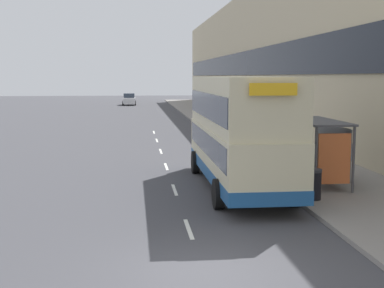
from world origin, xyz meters
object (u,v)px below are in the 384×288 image
pedestrian_2 (347,160)px  bus_shelter (324,140)px  pedestrian_1 (271,149)px  car_0 (129,99)px  litter_bin (314,184)px  double_decker_bus_near (239,130)px  pedestrian_at_shelter (322,154)px

pedestrian_2 → bus_shelter: bearing=-167.0°
pedestrian_1 → pedestrian_2: size_ratio=0.92×
car_0 → pedestrian_2: size_ratio=2.43×
pedestrian_2 → litter_bin: pedestrian_2 is taller
double_decker_bus_near → litter_bin: (2.08, -2.73, -1.61)m
bus_shelter → pedestrian_at_shelter: bus_shelter is taller
double_decker_bus_near → car_0: bearing=94.4°
bus_shelter → double_decker_bus_near: (-3.30, 0.22, 0.41)m
double_decker_bus_near → pedestrian_1: (2.35, 4.03, -1.31)m
pedestrian_2 → litter_bin: size_ratio=1.69×
bus_shelter → car_0: bus_shelter is taller
car_0 → pedestrian_2: (9.10, -61.33, 0.18)m
bus_shelter → pedestrian_at_shelter: bearing=70.8°
pedestrian_at_shelter → litter_bin: bearing=-112.6°
pedestrian_1 → pedestrian_2: pedestrian_2 is taller
pedestrian_2 → car_0: bearing=98.4°
pedestrian_1 → pedestrian_2: (2.04, -4.00, 0.07)m
pedestrian_1 → litter_bin: size_ratio=1.55×
pedestrian_at_shelter → pedestrian_2: 2.34m
car_0 → pedestrian_at_shelter: size_ratio=2.72×
double_decker_bus_near → car_0: size_ratio=2.35×
pedestrian_1 → car_0: bearing=97.0°
bus_shelter → pedestrian_at_shelter: size_ratio=2.66×
pedestrian_1 → litter_bin: bearing=-92.3°
double_decker_bus_near → pedestrian_at_shelter: 4.99m
car_0 → pedestrian_2: pedestrian_2 is taller
bus_shelter → litter_bin: 3.04m
pedestrian_2 → pedestrian_at_shelter: bearing=94.7°
double_decker_bus_near → car_0: (-4.71, 61.36, -1.41)m
pedestrian_2 → double_decker_bus_near: bearing=-179.6°
car_0 → pedestrian_at_shelter: 59.67m
pedestrian_1 → litter_bin: pedestrian_1 is taller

